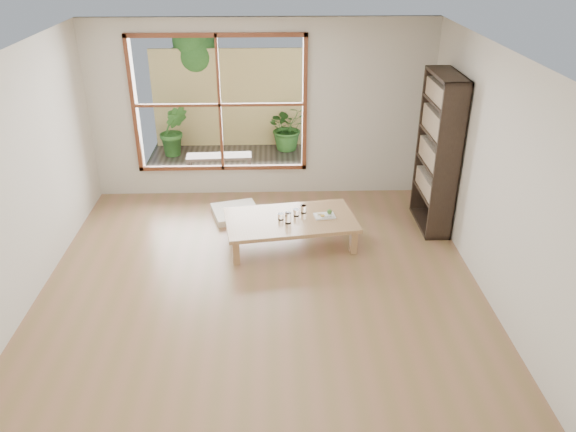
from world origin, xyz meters
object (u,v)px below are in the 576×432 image
object	(u,v)px
bookshelf	(438,153)
garden_bench	(219,159)
low_table	(290,221)
food_tray	(325,215)

from	to	relation	value
bookshelf	garden_bench	size ratio (longest dim) A/B	1.94
low_table	food_tray	size ratio (longest dim) A/B	6.13
garden_bench	low_table	bearing A→B (deg)	-67.41
food_tray	garden_bench	distance (m)	2.72
low_table	food_tray	xyz separation A→B (m)	(0.45, 0.05, 0.06)
low_table	food_tray	bearing A→B (deg)	-1.96
bookshelf	garden_bench	world-z (taller)	bookshelf
low_table	bookshelf	world-z (taller)	bookshelf
garden_bench	bookshelf	bearing A→B (deg)	-33.74
bookshelf	low_table	bearing A→B (deg)	-166.36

